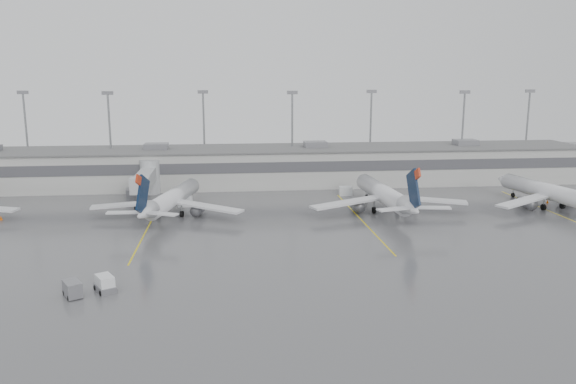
{
  "coord_description": "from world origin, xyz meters",
  "views": [
    {
      "loc": [
        -4.6,
        -65.7,
        23.4
      ],
      "look_at": [
        5.13,
        24.0,
        5.0
      ],
      "focal_mm": 35.0,
      "sensor_mm": 36.0,
      "label": 1
    }
  ],
  "objects": [
    {
      "name": "cone_c",
      "position": [
        19.12,
        30.01,
        0.34
      ],
      "size": [
        0.42,
        0.42,
        0.67
      ],
      "primitive_type": "cone",
      "color": "#ED5C04",
      "rests_on": "ground"
    },
    {
      "name": "gse_uld_c",
      "position": [
        19.03,
        43.71,
        0.91
      ],
      "size": [
        2.73,
        1.95,
        1.83
      ],
      "primitive_type": "cube",
      "rotation": [
        0.0,
        0.0,
        -0.09
      ],
      "color": "silver",
      "rests_on": "ground"
    },
    {
      "name": "light_masts",
      "position": [
        0.0,
        63.75,
        12.03
      ],
      "size": [
        142.4,
        8.0,
        20.6
      ],
      "color": "gray",
      "rests_on": "ground"
    },
    {
      "name": "terminal",
      "position": [
        -0.01,
        57.98,
        4.17
      ],
      "size": [
        152.0,
        17.0,
        9.45
      ],
      "color": "#A7A7A2",
      "rests_on": "ground"
    },
    {
      "name": "stand_markings",
      "position": [
        -0.0,
        24.0,
        0.01
      ],
      "size": [
        105.25,
        40.0,
        0.01
      ],
      "color": "yellow",
      "rests_on": "ground"
    },
    {
      "name": "cone_d",
      "position": [
        55.78,
        32.53,
        0.37
      ],
      "size": [
        0.47,
        0.47,
        0.74
      ],
      "primitive_type": "cone",
      "color": "#ED5C04",
      "rests_on": "ground"
    },
    {
      "name": "cone_b",
      "position": [
        -12.59,
        30.57,
        0.3
      ],
      "size": [
        0.38,
        0.38,
        0.61
      ],
      "primitive_type": "cone",
      "color": "#ED5C04",
      "rests_on": "ground"
    },
    {
      "name": "cone_a",
      "position": [
        -42.6,
        30.1,
        0.39
      ],
      "size": [
        0.49,
        0.49,
        0.78
      ],
      "primitive_type": "cone",
      "color": "#ED5C04",
      "rests_on": "ground"
    },
    {
      "name": "jet_mid_right",
      "position": [
        22.96,
        28.8,
        3.19
      ],
      "size": [
        28.29,
        31.75,
        10.27
      ],
      "rotation": [
        0.0,
        0.0,
        0.05
      ],
      "color": "silver",
      "rests_on": "ground"
    },
    {
      "name": "ground",
      "position": [
        0.0,
        0.0,
        0.0
      ],
      "size": [
        260.0,
        260.0,
        0.0
      ],
      "primitive_type": "plane",
      "color": "#4D4D50",
      "rests_on": "ground"
    },
    {
      "name": "baggage_tug",
      "position": [
        -18.51,
        -4.68,
        0.72
      ],
      "size": [
        2.92,
        3.36,
        1.85
      ],
      "rotation": [
        0.0,
        0.0,
        0.5
      ],
      "color": "silver",
      "rests_on": "ground"
    },
    {
      "name": "jet_bridge_right",
      "position": [
        -20.5,
        45.72,
        3.87
      ],
      "size": [
        4.0,
        17.2,
        7.0
      ],
      "color": "#A0A3A5",
      "rests_on": "ground"
    },
    {
      "name": "jet_far_right",
      "position": [
        53.76,
        28.06,
        3.06
      ],
      "size": [
        26.69,
        30.17,
        9.83
      ],
      "rotation": [
        0.0,
        0.0,
        0.18
      ],
      "color": "silver",
      "rests_on": "ground"
    },
    {
      "name": "jet_mid_left",
      "position": [
        -14.5,
        29.96,
        3.01
      ],
      "size": [
        25.93,
        29.41,
        9.68
      ],
      "rotation": [
        0.0,
        0.0,
        -0.24
      ],
      "color": "silver",
      "rests_on": "ground"
    },
    {
      "name": "baggage_cart",
      "position": [
        -21.71,
        -5.88,
        0.9
      ],
      "size": [
        2.65,
        3.11,
        1.73
      ],
      "rotation": [
        0.0,
        0.0,
        0.5
      ],
      "color": "slate",
      "rests_on": "ground"
    },
    {
      "name": "gse_uld_b",
      "position": [
        -12.67,
        37.21,
        0.97
      ],
      "size": [
        2.76,
        1.85,
        1.94
      ],
      "primitive_type": "cube",
      "rotation": [
        0.0,
        0.0,
        0.01
      ],
      "color": "silver",
      "rests_on": "ground"
    },
    {
      "name": "gse_loader",
      "position": [
        -23.65,
        45.36,
        0.99
      ],
      "size": [
        2.32,
        3.37,
        1.98
      ],
      "primitive_type": "cube",
      "rotation": [
        0.0,
        0.0,
        0.11
      ],
      "color": "slate",
      "rests_on": "ground"
    }
  ]
}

